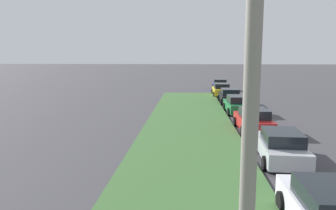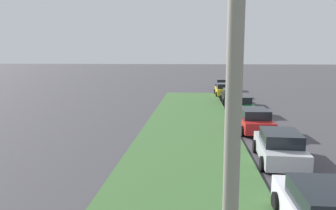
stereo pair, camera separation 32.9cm
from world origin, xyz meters
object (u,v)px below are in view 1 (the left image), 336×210
(parked_car_red, at_px, (253,120))
(parked_car_yellow, at_px, (221,90))
(parked_car_blue, at_px, (220,85))
(streetlight, at_px, (276,92))
(parked_car_silver, at_px, (281,146))
(parked_car_black, at_px, (230,96))
(parked_car_green, at_px, (238,105))

(parked_car_red, xyz_separation_m, parked_car_yellow, (17.72, 0.38, 0.00))
(parked_car_blue, height_order, streetlight, streetlight)
(parked_car_silver, bearing_deg, parked_car_black, 4.10)
(parked_car_black, height_order, streetlight, streetlight)
(parked_car_silver, relative_size, streetlight, 0.59)
(parked_car_red, distance_m, parked_car_blue, 24.24)
(parked_car_black, relative_size, parked_car_yellow, 1.00)
(parked_car_silver, relative_size, parked_car_blue, 1.00)
(parked_car_yellow, xyz_separation_m, streetlight, (-34.02, 2.49, 3.67))
(parked_car_green, xyz_separation_m, parked_car_black, (5.45, 0.03, 0.00))
(streetlight, bearing_deg, parked_car_blue, -4.14)
(parked_car_silver, distance_m, parked_car_black, 18.00)
(parked_car_silver, height_order, parked_car_black, same)
(parked_car_blue, bearing_deg, parked_car_black, -177.54)
(parked_car_red, bearing_deg, parked_car_black, -1.43)
(parked_car_red, height_order, streetlight, streetlight)
(parked_car_silver, bearing_deg, parked_car_red, 4.46)
(parked_car_silver, distance_m, parked_car_blue, 30.32)
(parked_car_red, xyz_separation_m, parked_car_black, (11.92, 0.11, 0.00))
(parked_car_red, bearing_deg, parked_car_green, -1.28)
(parked_car_black, bearing_deg, parked_car_blue, -1.08)
(parked_car_silver, bearing_deg, parked_car_green, 4.26)
(parked_car_red, height_order, parked_car_green, same)
(parked_car_blue, distance_m, streetlight, 40.82)
(parked_car_silver, height_order, parked_car_blue, same)
(parked_car_silver, xyz_separation_m, parked_car_black, (18.00, 0.22, 0.00))
(parked_car_red, bearing_deg, parked_car_yellow, -0.71)
(parked_car_blue, xyz_separation_m, streetlight, (-40.55, 2.93, 3.67))
(parked_car_red, height_order, parked_car_black, same)
(parked_car_green, bearing_deg, parked_car_red, 178.68)
(parked_car_yellow, relative_size, streetlight, 0.58)
(parked_car_silver, height_order, parked_car_yellow, same)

